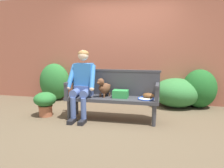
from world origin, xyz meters
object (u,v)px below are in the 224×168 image
(baseball_glove, at_px, (148,95))
(sports_bag, at_px, (121,94))
(person_seated, at_px, (83,82))
(dog_on_bench, at_px, (104,87))
(garden_bench, at_px, (112,100))
(potted_plant, at_px, (45,102))
(tennis_racket, at_px, (145,98))

(baseball_glove, bearing_deg, sports_bag, -151.67)
(person_seated, height_order, dog_on_bench, person_seated)
(garden_bench, height_order, baseball_glove, baseball_glove)
(potted_plant, bearing_deg, sports_bag, 2.42)
(dog_on_bench, relative_size, tennis_racket, 0.62)
(dog_on_bench, bearing_deg, baseball_glove, 6.40)
(garden_bench, height_order, tennis_racket, tennis_racket)
(tennis_racket, xyz_separation_m, baseball_glove, (0.05, 0.10, 0.04))
(tennis_racket, bearing_deg, person_seated, -179.37)
(tennis_racket, xyz_separation_m, potted_plant, (-1.96, -0.06, -0.15))
(person_seated, xyz_separation_m, dog_on_bench, (0.41, 0.02, -0.10))
(baseball_glove, xyz_separation_m, sports_bag, (-0.51, -0.09, 0.02))
(garden_bench, relative_size, potted_plant, 3.58)
(garden_bench, distance_m, potted_plant, 1.35)
(garden_bench, distance_m, baseball_glove, 0.68)
(potted_plant, bearing_deg, person_seated, 3.50)
(garden_bench, xyz_separation_m, tennis_racket, (0.62, 0.00, 0.07))
(tennis_racket, bearing_deg, sports_bag, 179.60)
(tennis_racket, bearing_deg, garden_bench, -179.82)
(tennis_racket, height_order, potted_plant, potted_plant)
(tennis_racket, relative_size, baseball_glove, 2.63)
(sports_bag, bearing_deg, dog_on_bench, -179.91)
(garden_bench, xyz_separation_m, sports_bag, (0.16, 0.01, 0.13))
(person_seated, bearing_deg, dog_on_bench, 2.20)
(tennis_racket, relative_size, sports_bag, 2.07)
(person_seated, distance_m, sports_bag, 0.76)
(dog_on_bench, height_order, tennis_racket, dog_on_bench)
(garden_bench, bearing_deg, tennis_racket, 0.18)
(sports_bag, bearing_deg, person_seated, -178.72)
(person_seated, distance_m, potted_plant, 0.88)
(sports_bag, bearing_deg, baseball_glove, 10.30)
(dog_on_bench, distance_m, sports_bag, 0.34)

